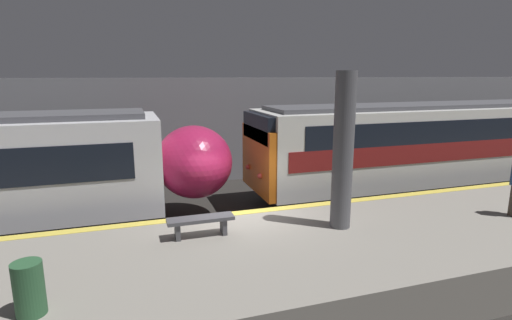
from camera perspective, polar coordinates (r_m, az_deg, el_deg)
name	(u,v)px	position (r m, az deg, el deg)	size (l,w,h in m)	color
ground_plane	(238,248)	(11.19, -2.52, -12.47)	(120.00, 120.00, 0.00)	#282623
platform	(267,269)	(8.96, 1.59, -15.27)	(40.00, 4.66, 1.07)	gray
station_rear_barrier	(193,131)	(17.36, -8.97, 4.05)	(50.00, 0.15, 4.53)	gray
support_pillar_near	(343,152)	(9.47, 12.34, 1.18)	(0.48, 0.48, 3.68)	#56565B
train_boxy	(468,145)	(18.27, 27.99, 1.84)	(18.21, 2.99, 3.58)	black
platform_bench	(201,222)	(9.17, -7.90, -8.77)	(1.50, 0.40, 0.45)	#4C4C51
trash_bin	(29,289)	(7.19, -29.68, -15.68)	(0.44, 0.44, 0.85)	#2D5B38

